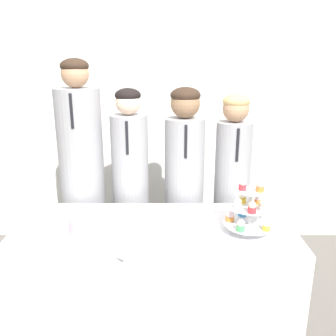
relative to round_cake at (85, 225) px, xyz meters
The scene contains 9 objects.
wall_back 1.56m from the round_cake, 75.21° to the left, with size 9.00×0.06×2.70m.
table 0.56m from the round_cake, 14.44° to the left, with size 1.58×0.67×0.72m.
round_cake is the anchor object (origin of this frame).
cake_knife 0.21m from the round_cake, 59.72° to the right, with size 0.22×0.14×0.01m.
cupcake_stand 0.89m from the round_cake, ahead, with size 0.27×0.27×0.30m.
student_0 0.65m from the round_cake, 103.57° to the left, with size 0.31×0.31×1.64m.
student_1 0.66m from the round_cake, 73.70° to the left, with size 0.25×0.26×1.45m.
student_2 0.85m from the round_cake, 48.28° to the left, with size 0.28×0.28×1.46m.
student_3 1.10m from the round_cake, 35.07° to the left, with size 0.25×0.25×1.41m.
Camera 1 is at (0.08, -1.50, 1.62)m, focal length 38.00 mm.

